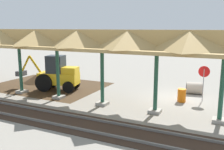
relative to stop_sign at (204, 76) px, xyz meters
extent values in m
plane|color=gray|center=(1.64, -0.02, -1.78)|extent=(120.00, 120.00, 0.00)
cube|color=#42301E|center=(12.68, 1.00, -1.77)|extent=(9.60, 7.00, 0.01)
cube|color=#9E998E|center=(-1.26, 3.76, -1.68)|extent=(0.70, 0.70, 0.20)
cylinder|color=#1E4C38|center=(-1.26, 3.76, 0.02)|extent=(0.24, 0.24, 3.60)
cube|color=#9E998E|center=(2.28, 3.76, -1.68)|extent=(0.70, 0.70, 0.20)
cylinder|color=#1E4C38|center=(2.28, 3.76, 0.02)|extent=(0.24, 0.24, 3.60)
cube|color=#9E998E|center=(5.83, 3.76, -1.68)|extent=(0.70, 0.70, 0.20)
cylinder|color=#1E4C38|center=(5.83, 3.76, 0.02)|extent=(0.24, 0.24, 3.60)
cube|color=#9E998E|center=(9.38, 3.76, -1.68)|extent=(0.70, 0.70, 0.20)
cylinder|color=#1E4C38|center=(9.38, 3.76, 0.02)|extent=(0.24, 0.24, 3.60)
cube|color=#9E998E|center=(12.93, 3.76, -1.68)|extent=(0.70, 0.70, 0.20)
cylinder|color=#1E4C38|center=(12.93, 3.76, 0.02)|extent=(0.24, 0.24, 3.60)
cube|color=tan|center=(9.38, 3.76, 1.92)|extent=(22.49, 3.20, 0.20)
cube|color=tan|center=(9.38, 3.76, 2.57)|extent=(22.49, 0.20, 1.10)
pyramid|color=tan|center=(0.51, 3.76, 2.57)|extent=(3.19, 3.20, 1.10)
pyramid|color=tan|center=(4.06, 3.76, 2.57)|extent=(3.19, 3.20, 1.10)
pyramid|color=tan|center=(7.61, 3.76, 2.57)|extent=(3.19, 3.20, 1.10)
pyramid|color=tan|center=(11.16, 3.76, 2.57)|extent=(3.19, 3.20, 1.10)
pyramid|color=tan|center=(14.71, 3.76, 2.57)|extent=(3.19, 3.20, 1.10)
cube|color=slate|center=(1.64, 6.52, -1.70)|extent=(60.00, 0.08, 0.15)
cube|color=slate|center=(1.64, 7.96, -1.70)|extent=(60.00, 0.08, 0.15)
cube|color=#38281E|center=(1.64, 7.24, -1.76)|extent=(60.00, 2.58, 0.03)
cylinder|color=gray|center=(0.00, 0.00, -0.64)|extent=(0.06, 0.06, 2.27)
cylinder|color=red|center=(0.00, 0.00, 0.30)|extent=(0.76, 0.09, 0.76)
cube|color=yellow|center=(10.88, 1.76, -0.81)|extent=(3.41, 1.98, 0.90)
cube|color=#1E262D|center=(11.07, 1.81, 0.34)|extent=(1.53, 1.43, 1.40)
cube|color=yellow|center=(9.88, 1.54, -0.11)|extent=(1.37, 1.32, 0.50)
cylinder|color=black|center=(11.97, 1.28, -1.08)|extent=(1.43, 0.60, 1.40)
cylinder|color=black|center=(11.66, 2.67, -1.08)|extent=(1.43, 0.60, 1.40)
cylinder|color=black|center=(9.96, 0.89, -1.33)|extent=(0.94, 0.49, 0.90)
cylinder|color=black|center=(9.67, 2.16, -1.33)|extent=(0.94, 0.49, 0.90)
cylinder|color=yellow|center=(12.89, 2.22, 0.30)|extent=(1.08, 0.41, 1.41)
cylinder|color=yellow|center=(13.75, 2.41, 0.21)|extent=(1.01, 0.38, 1.56)
cube|color=#47474C|center=(14.17, 2.51, -0.53)|extent=(0.76, 0.91, 0.40)
cone|color=#42301E|center=(14.48, 0.24, -1.78)|extent=(5.40, 5.40, 1.60)
cylinder|color=#9E9384|center=(0.78, -1.75, -1.33)|extent=(1.34, 1.12, 0.90)
cylinder|color=black|center=(1.36, -1.63, -1.33)|extent=(0.14, 0.58, 0.58)
cylinder|color=orange|center=(1.27, 0.78, -1.33)|extent=(0.56, 0.56, 0.90)
camera|label=1|loc=(-1.56, 17.70, 3.25)|focal=40.00mm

